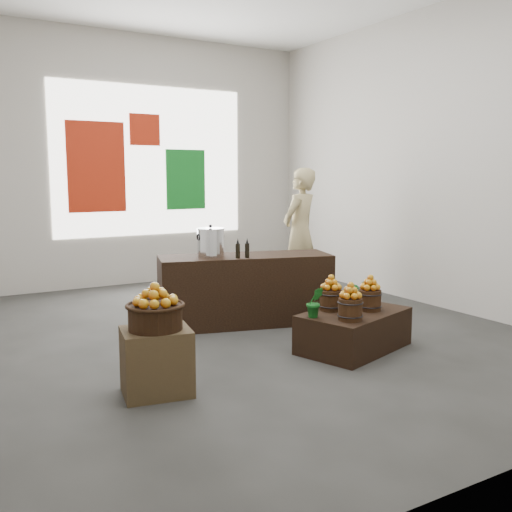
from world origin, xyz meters
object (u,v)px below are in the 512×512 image
wicker_basket (155,317)px  crate (157,362)px  stock_pot_left (211,243)px  counter (245,290)px  display_table (354,330)px  shopper (300,232)px

wicker_basket → crate: bearing=0.0°
stock_pot_left → crate: bearing=-127.8°
crate → stock_pot_left: stock_pot_left is taller
wicker_basket → counter: 2.34m
stock_pot_left → counter: bearing=-15.6°
crate → stock_pot_left: 2.26m
display_table → stock_pot_left: (-0.86, 1.57, 0.79)m
display_table → crate: bearing=165.6°
stock_pot_left → shopper: size_ratio=0.17×
display_table → stock_pot_left: 1.96m
counter → shopper: 1.93m
crate → stock_pot_left: bearing=52.2°
wicker_basket → shopper: (3.23, 2.64, 0.30)m
wicker_basket → stock_pot_left: 2.17m
display_table → counter: (-0.46, 1.45, 0.22)m
stock_pot_left → shopper: 2.14m
wicker_basket → stock_pot_left: size_ratio=1.38×
display_table → counter: bearing=90.0°
crate → shopper: (3.23, 2.64, 0.67)m
counter → wicker_basket: bearing=-121.8°
stock_pot_left → shopper: shopper is taller
stock_pot_left → shopper: (1.92, 0.95, -0.05)m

